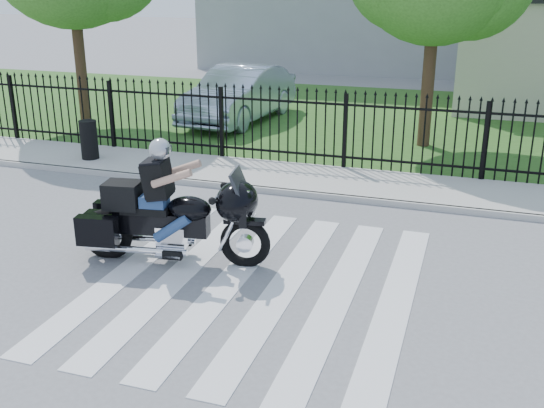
% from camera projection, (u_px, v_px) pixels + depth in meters
% --- Properties ---
extents(ground, '(120.00, 120.00, 0.00)m').
position_uv_depth(ground, '(256.00, 284.00, 9.24)').
color(ground, slate).
rests_on(ground, ground).
extents(crosswalk, '(5.00, 5.50, 0.01)m').
position_uv_depth(crosswalk, '(256.00, 284.00, 9.24)').
color(crosswalk, silver).
rests_on(crosswalk, ground).
extents(sidewalk, '(40.00, 2.00, 0.12)m').
position_uv_depth(sidewalk, '(334.00, 182.00, 13.70)').
color(sidewalk, '#ADAAA3').
rests_on(sidewalk, ground).
extents(curb, '(40.00, 0.12, 0.12)m').
position_uv_depth(curb, '(323.00, 196.00, 12.80)').
color(curb, '#ADAAA3').
rests_on(curb, ground).
extents(grass_strip, '(40.00, 12.00, 0.02)m').
position_uv_depth(grass_strip, '(384.00, 119.00, 19.98)').
color(grass_strip, '#27511C').
rests_on(grass_strip, ground).
extents(iron_fence, '(26.00, 0.04, 1.80)m').
position_uv_depth(iron_fence, '(345.00, 133.00, 14.31)').
color(iron_fence, black).
rests_on(iron_fence, ground).
extents(motorcycle_rider, '(3.03, 1.27, 2.01)m').
position_uv_depth(motorcycle_rider, '(168.00, 212.00, 9.74)').
color(motorcycle_rider, black).
rests_on(motorcycle_rider, ground).
extents(parked_car, '(2.21, 5.16, 1.66)m').
position_uv_depth(parked_car, '(239.00, 94.00, 19.45)').
color(parked_car, '#9CABC4').
rests_on(parked_car, grass_strip).
extents(litter_bin, '(0.47, 0.47, 0.92)m').
position_uv_depth(litter_bin, '(89.00, 140.00, 15.09)').
color(litter_bin, black).
rests_on(litter_bin, sidewalk).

